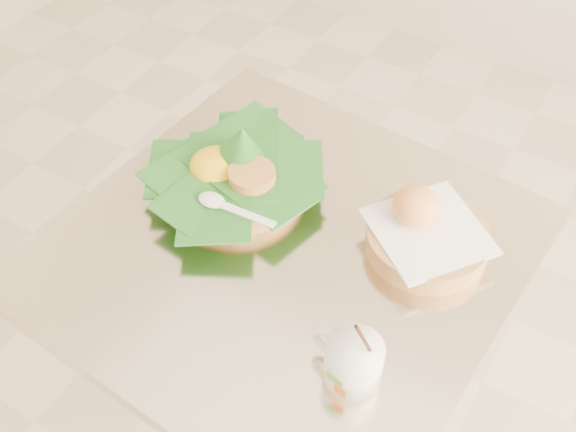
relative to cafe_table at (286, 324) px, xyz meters
The scene contains 4 objects.
cafe_table is the anchor object (origin of this frame).
rice_basket 0.31m from the cafe_table, 153.22° to the left, with size 0.30×0.30×0.15m.
bread_basket 0.34m from the cafe_table, 31.37° to the left, with size 0.23×0.23×0.10m.
coffee_mug 0.36m from the cafe_table, 37.64° to the right, with size 0.11×0.09×0.14m.
Camera 1 is at (0.51, -0.62, 1.64)m, focal length 45.00 mm.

